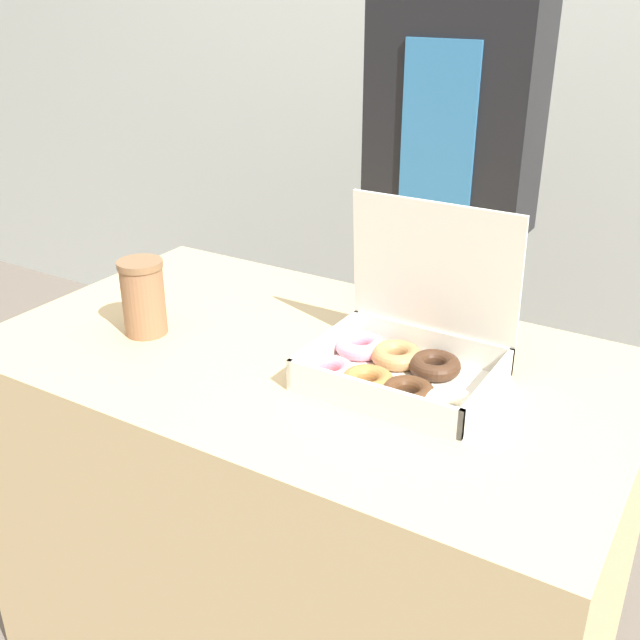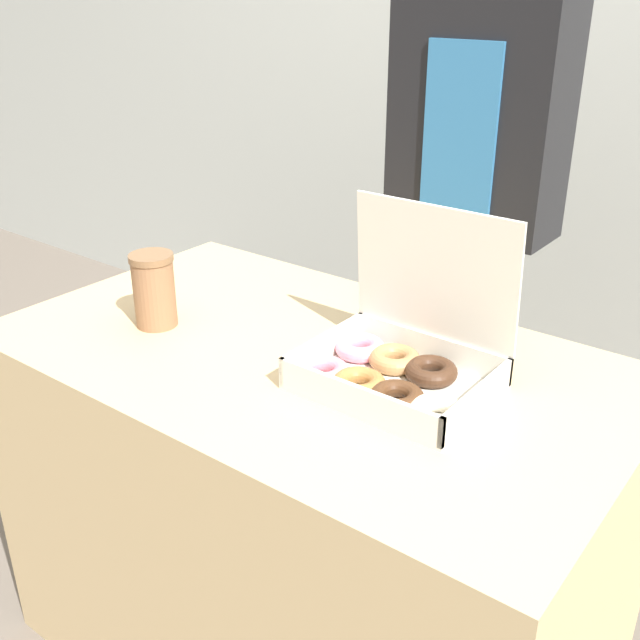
# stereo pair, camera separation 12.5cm
# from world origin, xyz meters

# --- Properties ---
(table) EXTENTS (1.11, 0.64, 0.72)m
(table) POSITION_xyz_m (0.00, 0.00, 0.36)
(table) COLOR tan
(table) RESTS_ON ground_plane
(donut_box) EXTENTS (0.31, 0.23, 0.28)m
(donut_box) POSITION_xyz_m (0.18, -0.00, 0.77)
(donut_box) COLOR silver
(donut_box) RESTS_ON table
(coffee_cup) EXTENTS (0.08, 0.08, 0.14)m
(coffee_cup) POSITION_xyz_m (-0.29, -0.08, 0.79)
(coffee_cup) COLOR #8C6042
(coffee_cup) RESTS_ON table
(person_customer) EXTENTS (0.34, 0.22, 1.59)m
(person_customer) POSITION_xyz_m (0.04, 0.51, 0.91)
(person_customer) COLOR #4C4742
(person_customer) RESTS_ON ground_plane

